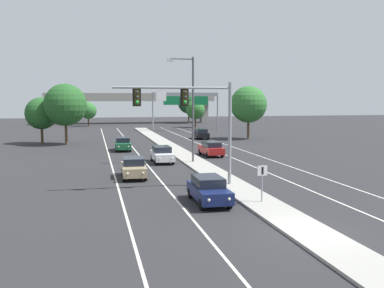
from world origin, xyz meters
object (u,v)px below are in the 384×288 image
Objects in this scene: car_oncoming_white at (162,154)px; highway_sign_gantry at (186,99)px; car_oncoming_navy at (209,189)px; tree_far_left_a at (41,113)px; car_receding_red at (211,148)px; tree_far_left_b at (88,111)px; car_oncoming_tan at (133,167)px; tree_far_right_c at (249,104)px; tree_far_right_b at (189,103)px; car_oncoming_green at (123,144)px; median_sign_post at (262,178)px; tree_far_left_c at (65,105)px; overhead_signal_mast at (193,111)px; street_lamp_median at (191,103)px; car_receding_black at (201,134)px; tree_far_right_a at (195,110)px.

highway_sign_gantry is (11.29, 41.50, 5.34)m from car_oncoming_white.
tree_far_left_a is (-13.61, 38.57, 3.38)m from car_oncoming_navy.
car_oncoming_navy is 0.99× the size of car_receding_red.
tree_far_left_a is at bearing 121.99° from car_oncoming_white.
highway_sign_gantry reaches higher than tree_far_left_b.
tree_far_right_c is (20.42, 29.18, 4.54)m from car_oncoming_tan.
tree_far_right_b is 1.24× the size of tree_far_left_a.
car_oncoming_green is 15.42m from tree_far_left_a.
median_sign_post is 12.31m from car_oncoming_tan.
tree_far_left_c is at bearing 129.39° from car_oncoming_green.
tree_far_right_c is at bearing 0.05° from tree_far_left_a.
car_oncoming_tan is 1.00× the size of car_oncoming_green.
tree_far_left_b is (-7.75, 72.02, -1.81)m from overhead_signal_mast.
car_oncoming_navy is 10.08m from car_oncoming_tan.
overhead_signal_mast is 37.91m from tree_far_right_c.
street_lamp_median is 27.86m from tree_far_left_a.
street_lamp_median is 1.22× the size of tree_far_right_c.
car_oncoming_white is at bearing -74.00° from car_oncoming_green.
tree_far_left_c reaches higher than highway_sign_gantry.
car_receding_red is at bearing 70.28° from overhead_signal_mast.
highway_sign_gantry is at bearing 64.96° from car_oncoming_green.
car_oncoming_tan is (-3.61, 9.41, 0.00)m from car_oncoming_navy.
highway_sign_gantry is at bearing 79.18° from car_oncoming_navy.
overhead_signal_mast reaches higher than car_oncoming_green.
car_oncoming_navy is 0.56× the size of tree_far_right_b.
car_oncoming_white is at bearing -112.64° from car_receding_black.
overhead_signal_mast is at bearing -71.94° from tree_far_left_c.
car_oncoming_green is 1.00× the size of car_receding_red.
car_oncoming_navy is at bearing -89.59° from car_oncoming_white.
tree_far_right_b reaches higher than overhead_signal_mast.
car_receding_black is at bearing 76.57° from car_oncoming_navy.
median_sign_post is 0.22× the size of street_lamp_median.
tree_far_left_c is 1.39× the size of tree_far_right_a.
median_sign_post is at bearing -77.78° from car_oncoming_green.
car_receding_red is at bearing -42.72° from tree_far_left_a.
highway_sign_gantry is 26.26m from tree_far_left_b.
car_oncoming_green is 49.16m from tree_far_left_b.
tree_far_right_c is (7.16, -1.82, 4.54)m from car_receding_black.
tree_far_right_b is (20.93, 74.08, 4.39)m from car_oncoming_tan.
tree_far_right_a is at bearing 77.27° from car_oncoming_navy.
overhead_signal_mast reaches higher than car_receding_red.
overhead_signal_mast is 1.83× the size of car_receding_red.
overhead_signal_mast reaches higher than car_oncoming_navy.
car_receding_black is at bearing 11.75° from tree_far_left_c.
car_oncoming_white and car_oncoming_green have the same top height.
car_oncoming_tan is 31.01m from tree_far_left_a.
tree_far_left_c is at bearing 105.76° from car_oncoming_navy.
tree_far_left_b is at bearing 99.52° from street_lamp_median.
tree_far_right_b reaches higher than car_oncoming_white.
highway_sign_gantry is at bearing 78.39° from overhead_signal_mast.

